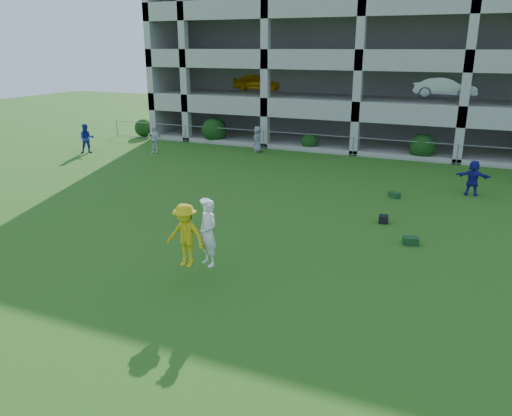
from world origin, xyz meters
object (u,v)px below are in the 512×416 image
at_px(bystander_a, 87,139).
at_px(frisbee_contest, 192,235).
at_px(parking_garage, 385,53).
at_px(bystander_c, 258,139).
at_px(crate_d, 384,219).
at_px(bystander_b, 154,140).
at_px(bystander_d, 473,178).

relative_size(bystander_a, frisbee_contest, 0.92).
bearing_deg(parking_garage, bystander_c, -120.24).
bearing_deg(crate_d, frisbee_contest, -120.19).
distance_m(bystander_c, parking_garage, 12.71).
height_order(bystander_b, bystander_d, bystander_b).
xyz_separation_m(bystander_a, bystander_c, (9.78, 4.56, -0.10)).
bearing_deg(frisbee_contest, bystander_b, 127.91).
relative_size(bystander_c, frisbee_contest, 0.82).
distance_m(bystander_c, bystander_d, 13.73).
height_order(frisbee_contest, parking_garage, parking_garage).
bearing_deg(frisbee_contest, bystander_a, 139.65).
bearing_deg(bystander_a, bystander_c, -18.87).
bearing_deg(bystander_b, bystander_c, 11.91).
relative_size(bystander_c, parking_garage, 0.06).
relative_size(crate_d, frisbee_contest, 0.17).
relative_size(bystander_d, parking_garage, 0.05).
distance_m(bystander_b, crate_d, 17.46).
height_order(bystander_a, bystander_d, bystander_a).
bearing_deg(bystander_d, bystander_a, -0.09).
distance_m(bystander_c, frisbee_contest, 18.51).
xyz_separation_m(bystander_b, frisbee_contest, (11.52, -14.79, 0.54)).
bearing_deg(bystander_d, parking_garage, -64.20).
xyz_separation_m(bystander_a, crate_d, (19.56, -5.89, -0.78)).
distance_m(bystander_b, frisbee_contest, 18.75).
bearing_deg(bystander_a, bystander_d, -45.12).
bearing_deg(parking_garage, crate_d, -79.12).
bearing_deg(parking_garage, bystander_d, -65.35).
bearing_deg(bystander_d, bystander_b, -5.60).
xyz_separation_m(bystander_b, bystander_c, (5.92, 2.84, -0.03)).
height_order(crate_d, parking_garage, parking_garage).
relative_size(bystander_b, frisbee_contest, 0.85).
bearing_deg(parking_garage, frisbee_contest, -90.50).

